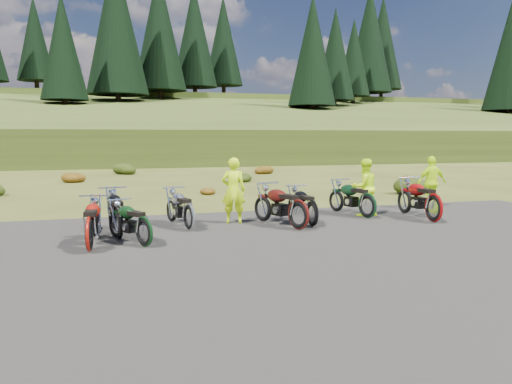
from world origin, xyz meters
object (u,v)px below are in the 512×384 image
object	(u,v)px
person_middle	(233,191)
motorcycle_3	(189,231)
motorcycle_7	(367,219)
motorcycle_0	(120,240)

from	to	relation	value
person_middle	motorcycle_3	bearing A→B (deg)	42.64
motorcycle_3	motorcycle_7	xyz separation A→B (m)	(5.42, 0.46, 0.00)
motorcycle_0	motorcycle_3	world-z (taller)	motorcycle_0
motorcycle_3	motorcycle_7	distance (m)	5.44
motorcycle_0	motorcycle_3	xyz separation A→B (m)	(1.77, 0.66, 0.00)
motorcycle_3	person_middle	distance (m)	1.82
motorcycle_0	motorcycle_7	world-z (taller)	motorcycle_0
motorcycle_3	person_middle	bearing A→B (deg)	-73.84
motorcycle_0	person_middle	bearing A→B (deg)	-71.58
motorcycle_3	motorcycle_7	size ratio (longest dim) A/B	0.95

